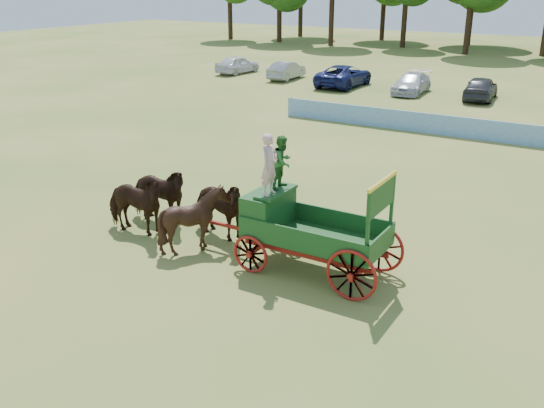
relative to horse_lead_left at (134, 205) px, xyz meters
The scene contains 8 objects.
ground 9.50m from the horse_lead_left, ahead, with size 160.00×160.00×0.00m, color #9A8745.
horse_lead_left is the anchor object (origin of this frame).
horse_lead_right 1.10m from the horse_lead_left, 90.00° to the left, with size 1.05×2.31×1.95m, color black.
horse_wheel_left 2.40m from the horse_lead_left, ahead, with size 1.58×1.78×1.96m, color black.
horse_wheel_right 2.64m from the horse_lead_left, 24.62° to the left, with size 1.05×2.31×1.95m, color black.
farm_dray 5.43m from the horse_lead_left, ahead, with size 6.00×2.00×3.82m.
sponsor_banner 19.68m from the horse_lead_left, 64.58° to the left, with size 26.00×0.08×1.05m, color #1E68A5.
parked_cars 30.12m from the horse_lead_left, 81.13° to the left, with size 43.60×7.59×1.65m.
Camera 1 is at (3.43, -12.71, 7.65)m, focal length 40.00 mm.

